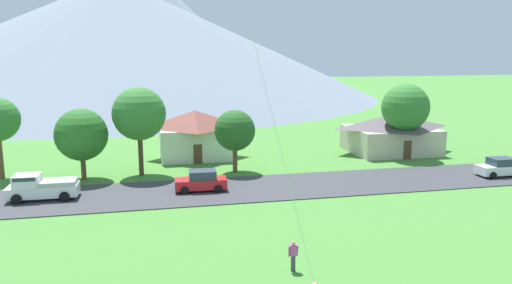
# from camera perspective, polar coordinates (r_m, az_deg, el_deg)

# --- Properties ---
(road_strip) EXTENTS (160.00, 7.91, 0.08)m
(road_strip) POSITION_cam_1_polar(r_m,az_deg,el_deg) (40.80, -4.47, -5.62)
(road_strip) COLOR #38383D
(road_strip) RESTS_ON ground
(mountain_west_ridge) EXTENTS (71.81, 71.81, 32.35)m
(mountain_west_ridge) POSITION_cam_1_polar(r_m,az_deg,el_deg) (154.58, -11.12, 12.10)
(mountain_west_ridge) COLOR gray
(mountain_west_ridge) RESTS_ON ground
(mountain_far_west_ridge) EXTENTS (131.30, 131.30, 29.40)m
(mountain_far_west_ridge) POSITION_cam_1_polar(r_m,az_deg,el_deg) (132.62, -15.87, 11.56)
(mountain_far_west_ridge) COLOR slate
(mountain_far_west_ridge) RESTS_ON ground
(house_leftmost) EXTENTS (9.99, 8.24, 4.41)m
(house_leftmost) POSITION_cam_1_polar(r_m,az_deg,el_deg) (57.77, 15.43, 1.09)
(house_leftmost) COLOR beige
(house_leftmost) RESTS_ON ground
(house_left_center) EXTENTS (7.96, 7.01, 5.13)m
(house_left_center) POSITION_cam_1_polar(r_m,az_deg,el_deg) (53.35, -7.18, 1.04)
(house_left_center) COLOR silver
(house_left_center) RESTS_ON ground
(tree_near_left) EXTENTS (4.86, 4.86, 8.20)m
(tree_near_left) POSITION_cam_1_polar(r_m,az_deg,el_deg) (45.83, -13.47, 3.19)
(tree_near_left) COLOR #4C3823
(tree_near_left) RESTS_ON ground
(tree_center) EXTENTS (3.86, 3.86, 5.97)m
(tree_center) POSITION_cam_1_polar(r_m,az_deg,el_deg) (46.06, -2.48, 1.33)
(tree_center) COLOR brown
(tree_center) RESTS_ON ground
(tree_right_of_center) EXTENTS (4.62, 4.62, 6.43)m
(tree_right_of_center) POSITION_cam_1_polar(r_m,az_deg,el_deg) (45.86, -19.67, 0.79)
(tree_right_of_center) COLOR brown
(tree_right_of_center) RESTS_ON ground
(tree_far_right) EXTENTS (5.06, 5.06, 8.01)m
(tree_far_right) POSITION_cam_1_polar(r_m,az_deg,el_deg) (54.67, 17.00, 3.85)
(tree_far_right) COLOR brown
(tree_far_right) RESTS_ON ground
(parked_car_white_west_end) EXTENTS (4.21, 2.10, 1.68)m
(parked_car_white_west_end) POSITION_cam_1_polar(r_m,az_deg,el_deg) (50.29, 26.54, -2.65)
(parked_car_white_west_end) COLOR white
(parked_car_white_west_end) RESTS_ON road_strip
(parked_car_red_mid_east) EXTENTS (4.27, 2.22, 1.68)m
(parked_car_red_mid_east) POSITION_cam_1_polar(r_m,az_deg,el_deg) (40.58, -6.40, -4.53)
(parked_car_red_mid_east) COLOR red
(parked_car_red_mid_east) RESTS_ON road_strip
(pickup_truck_white_west_side) EXTENTS (5.22, 2.37, 1.99)m
(pickup_truck_white_west_side) POSITION_cam_1_polar(r_m,az_deg,el_deg) (41.43, -23.76, -4.79)
(pickup_truck_white_west_side) COLOR white
(pickup_truck_white_west_side) RESTS_ON road_strip
(watcher_person) EXTENTS (0.56, 0.24, 1.68)m
(watcher_person) POSITION_cam_1_polar(r_m,az_deg,el_deg) (26.26, 4.36, -13.03)
(watcher_person) COLOR #3D3D42
(watcher_person) RESTS_ON ground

